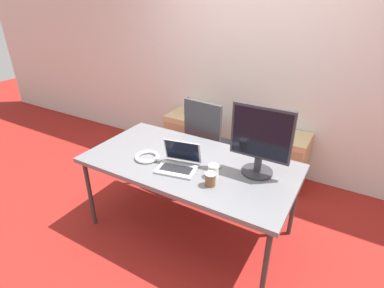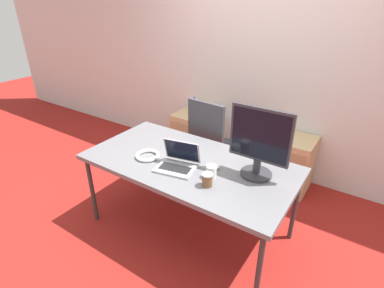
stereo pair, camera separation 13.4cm
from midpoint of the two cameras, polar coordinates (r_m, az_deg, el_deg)
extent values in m
plane|color=maroon|center=(3.05, -1.78, -15.65)|extent=(14.00, 14.00, 0.00)
cube|color=silver|center=(3.68, 10.74, 14.46)|extent=(10.00, 0.05, 2.60)
cube|color=slate|center=(2.61, -2.00, -3.75)|extent=(1.84, 0.95, 0.04)
cylinder|color=#333333|center=(3.07, -20.08, -8.85)|extent=(0.04, 0.04, 0.71)
cylinder|color=#333333|center=(2.29, 12.00, -22.19)|extent=(0.04, 0.04, 0.71)
cylinder|color=#333333|center=(3.54, -10.14, -2.40)|extent=(0.04, 0.04, 0.71)
cylinder|color=#333333|center=(2.89, 17.58, -10.78)|extent=(0.04, 0.04, 0.71)
cylinder|color=#232326|center=(3.71, 2.98, -6.62)|extent=(0.56, 0.56, 0.04)
cylinder|color=gray|center=(3.59, 3.06, -3.66)|extent=(0.05, 0.05, 0.41)
cube|color=#38383D|center=(3.49, 3.14, -0.77)|extent=(0.52, 0.52, 0.07)
cube|color=#38383D|center=(3.15, 0.76, 2.83)|extent=(0.44, 0.08, 0.60)
cube|color=tan|center=(4.09, -1.66, 1.57)|extent=(0.50, 0.45, 0.63)
cube|color=tan|center=(3.92, -3.40, 0.36)|extent=(0.46, 0.01, 0.50)
cube|color=tan|center=(3.65, 16.03, -2.92)|extent=(0.50, 0.45, 0.63)
cube|color=tan|center=(3.46, 15.01, -4.54)|extent=(0.46, 0.01, 0.50)
cylinder|color=silver|center=(3.93, -1.75, 7.15)|extent=(0.06, 0.06, 0.22)
cylinder|color=#3359B2|center=(3.89, -1.77, 8.78)|extent=(0.03, 0.03, 0.02)
cube|color=#ADADB2|center=(2.48, -4.57, -4.91)|extent=(0.35, 0.27, 0.02)
cube|color=black|center=(2.47, -4.58, -4.72)|extent=(0.28, 0.16, 0.00)
cube|color=#ADADB2|center=(2.52, -3.33, -1.36)|extent=(0.33, 0.13, 0.20)
cube|color=black|center=(2.52, -3.42, -1.38)|extent=(0.30, 0.11, 0.19)
cylinder|color=#2D2D33|center=(2.49, 10.76, -5.21)|extent=(0.25, 0.25, 0.02)
cylinder|color=#2D2D33|center=(2.45, 10.89, -3.83)|extent=(0.06, 0.06, 0.12)
cube|color=#2D2D33|center=(2.33, 11.47, 2.01)|extent=(0.48, 0.03, 0.43)
cube|color=black|center=(2.31, 11.34, 1.86)|extent=(0.45, 0.00, 0.39)
ellipsoid|color=silver|center=(2.50, 3.48, -4.36)|extent=(0.04, 0.06, 0.03)
cylinder|color=white|center=(2.37, 2.46, -5.18)|extent=(0.08, 0.08, 0.10)
cylinder|color=brown|center=(2.28, 1.80, -6.85)|extent=(0.08, 0.08, 0.10)
cylinder|color=white|center=(2.25, 1.82, -5.72)|extent=(0.08, 0.08, 0.01)
torus|color=white|center=(2.68, -9.98, -2.42)|extent=(0.22, 0.22, 0.03)
camera|label=1|loc=(0.07, -91.50, -0.76)|focal=28.00mm
camera|label=2|loc=(0.07, 88.50, 0.76)|focal=28.00mm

